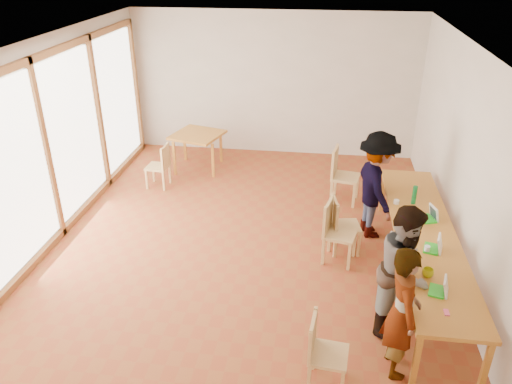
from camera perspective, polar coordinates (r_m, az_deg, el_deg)
ground at (r=7.66m, az=-1.32°, el=-6.45°), size 8.00×8.00×0.00m
wall_back at (r=10.73m, az=2.05°, el=12.16°), size 6.00×0.10×3.00m
wall_front at (r=3.71m, az=-12.04°, el=-20.51°), size 6.00×0.10×3.00m
wall_right at (r=7.15m, az=23.05°, el=2.36°), size 0.10×8.00×3.00m
window_wall at (r=7.96m, az=-23.05°, el=4.77°), size 0.10×8.00×3.00m
ceiling at (r=6.52m, az=-1.61°, el=16.36°), size 6.00×8.00×0.04m
communal_table at (r=7.01m, az=18.73°, el=-4.70°), size 0.80×4.00×0.75m
side_table at (r=10.14m, az=-6.71°, el=6.21°), size 0.90×0.90×0.75m
chair_near at (r=5.35m, az=7.37°, el=-16.95°), size 0.43×0.43×0.45m
chair_mid at (r=7.21m, az=8.89°, el=-3.75°), size 0.53×0.53×0.50m
chair_far at (r=7.43m, az=9.58°, el=-3.11°), size 0.48×0.48×0.47m
chair_empty at (r=8.89m, az=9.57°, el=2.56°), size 0.54×0.54×0.53m
chair_spare at (r=9.50m, az=-10.75°, el=3.44°), size 0.41×0.41×0.45m
person_near at (r=5.50m, az=16.33°, el=-13.02°), size 0.43×0.60×1.54m
person_mid at (r=6.04m, az=16.60°, el=-8.53°), size 0.86×0.96×1.63m
person_far at (r=7.84m, az=13.56°, el=0.72°), size 0.89×1.23×1.71m
laptop_near at (r=5.89m, az=20.41°, el=-10.34°), size 0.25×0.27×0.19m
laptop_mid at (r=6.61m, az=19.82°, el=-5.86°), size 0.27×0.29×0.21m
laptop_far at (r=7.29m, az=19.31°, el=-2.58°), size 0.27×0.29×0.21m
yellow_mug at (r=6.10m, az=19.05°, el=-8.72°), size 0.14×0.14×0.10m
green_bottle at (r=7.62m, az=17.65°, el=-0.32°), size 0.07×0.07×0.28m
clear_glass at (r=6.54m, az=18.96°, el=-6.20°), size 0.07×0.07×0.09m
condiment_cup at (r=7.59m, az=15.76°, el=-1.09°), size 0.08×0.08×0.06m
pink_phone at (r=5.66m, az=20.95°, el=-12.74°), size 0.05×0.10×0.01m
black_pouch at (r=7.17m, az=16.97°, el=-2.82°), size 0.16×0.26×0.09m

